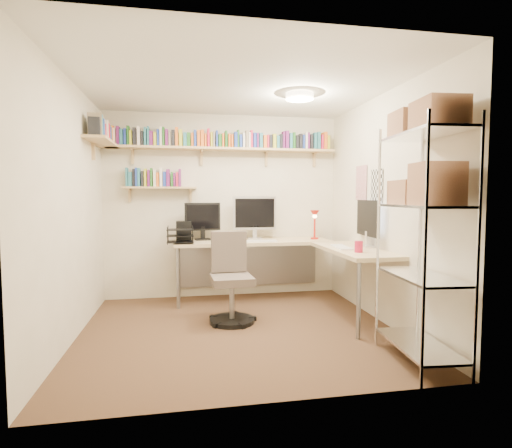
# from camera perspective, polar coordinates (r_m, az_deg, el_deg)

# --- Properties ---
(ground) EXTENTS (3.20, 3.20, 0.00)m
(ground) POSITION_cam_1_polar(r_m,az_deg,el_deg) (4.30, -2.51, -14.84)
(ground) COLOR #492C1F
(ground) RESTS_ON ground
(room_shell) EXTENTS (3.24, 3.04, 2.52)m
(room_shell) POSITION_cam_1_polar(r_m,az_deg,el_deg) (4.07, -2.52, 6.25)
(room_shell) COLOR beige
(room_shell) RESTS_ON ground
(wall_shelves) EXTENTS (3.12, 1.09, 0.80)m
(wall_shelves) POSITION_cam_1_polar(r_m,az_deg,el_deg) (5.36, -9.16, 10.82)
(wall_shelves) COLOR tan
(wall_shelves) RESTS_ON ground
(corner_desk) EXTENTS (2.46, 2.04, 1.39)m
(corner_desk) POSITION_cam_1_polar(r_m,az_deg,el_deg) (5.09, 1.64, -2.73)
(corner_desk) COLOR beige
(corner_desk) RESTS_ON ground
(office_chair) EXTENTS (0.52, 0.53, 0.99)m
(office_chair) POSITION_cam_1_polar(r_m,az_deg,el_deg) (4.47, -3.59, -8.56)
(office_chair) COLOR black
(office_chair) RESTS_ON ground
(wire_rack) EXTENTS (0.49, 0.89, 2.11)m
(wire_rack) POSITION_cam_1_polar(r_m,az_deg,el_deg) (3.49, 22.99, 6.12)
(wire_rack) COLOR silver
(wire_rack) RESTS_ON ground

